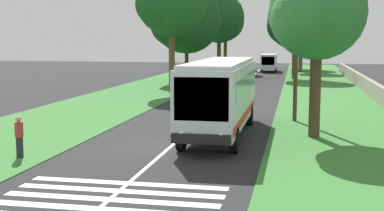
{
  "coord_description": "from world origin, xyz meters",
  "views": [
    {
      "loc": [
        -22.3,
        -5.43,
        4.84
      ],
      "look_at": [
        2.25,
        -0.54,
        1.6
      ],
      "focal_mm": 48.89,
      "sensor_mm": 36.0,
      "label": 1
    }
  ],
  "objects_px": {
    "trailing_car_0": "(207,88)",
    "utility_pole": "(296,43)",
    "trailing_car_3": "(239,70)",
    "coach_bus": "(221,93)",
    "roadside_tree_left_3": "(185,21)",
    "trailing_car_1": "(219,81)",
    "roadside_tree_right_1": "(315,15)",
    "trailing_minibus_0": "(269,61)",
    "pedestrian": "(19,136)",
    "roadside_tree_left_0": "(217,19)",
    "roadside_tree_right_3": "(300,25)",
    "roadside_tree_right_0": "(296,30)",
    "roadside_tree_left_1": "(171,2)",
    "trailing_car_2": "(229,75)",
    "roadside_tree_left_2": "(225,23)",
    "roadside_tree_right_2": "(293,23)"
  },
  "relations": [
    {
      "from": "roadside_tree_right_1",
      "to": "trailing_car_1",
      "type": "bearing_deg",
      "value": 18.15
    },
    {
      "from": "coach_bus",
      "to": "roadside_tree_left_2",
      "type": "distance_m",
      "value": 57.77
    },
    {
      "from": "trailing_car_2",
      "to": "trailing_minibus_0",
      "type": "xyz_separation_m",
      "value": [
        17.64,
        -3.54,
        0.88
      ]
    },
    {
      "from": "trailing_car_0",
      "to": "roadside_tree_right_0",
      "type": "xyz_separation_m",
      "value": [
        40.29,
        -7.23,
        5.47
      ]
    },
    {
      "from": "trailing_car_0",
      "to": "utility_pole",
      "type": "bearing_deg",
      "value": -149.37
    },
    {
      "from": "coach_bus",
      "to": "roadside_tree_right_1",
      "type": "height_order",
      "value": "roadside_tree_right_1"
    },
    {
      "from": "roadside_tree_right_0",
      "to": "coach_bus",
      "type": "bearing_deg",
      "value": 176.5
    },
    {
      "from": "pedestrian",
      "to": "trailing_minibus_0",
      "type": "bearing_deg",
      "value": -7.0
    },
    {
      "from": "roadside_tree_left_0",
      "to": "roadside_tree_left_1",
      "type": "relative_size",
      "value": 0.99
    },
    {
      "from": "roadside_tree_right_3",
      "to": "roadside_tree_right_1",
      "type": "bearing_deg",
      "value": -179.6
    },
    {
      "from": "trailing_car_0",
      "to": "roadside_tree_left_1",
      "type": "distance_m",
      "value": 8.36
    },
    {
      "from": "utility_pole",
      "to": "trailing_car_1",
      "type": "bearing_deg",
      "value": 20.03
    },
    {
      "from": "trailing_car_1",
      "to": "trailing_minibus_0",
      "type": "xyz_separation_m",
      "value": [
        25.21,
        -3.57,
        0.88
      ]
    },
    {
      "from": "roadside_tree_right_1",
      "to": "pedestrian",
      "type": "bearing_deg",
      "value": 120.8
    },
    {
      "from": "trailing_minibus_0",
      "to": "roadside_tree_left_2",
      "type": "xyz_separation_m",
      "value": [
        6.44,
        7.39,
        5.62
      ]
    },
    {
      "from": "coach_bus",
      "to": "roadside_tree_left_1",
      "type": "distance_m",
      "value": 21.68
    },
    {
      "from": "roadside_tree_right_1",
      "to": "utility_pole",
      "type": "bearing_deg",
      "value": 9.82
    },
    {
      "from": "coach_bus",
      "to": "roadside_tree_left_0",
      "type": "bearing_deg",
      "value": 8.74
    },
    {
      "from": "roadside_tree_left_3",
      "to": "pedestrian",
      "type": "xyz_separation_m",
      "value": [
        -37.14,
        -1.04,
        -5.78
      ]
    },
    {
      "from": "trailing_car_1",
      "to": "roadside_tree_left_0",
      "type": "distance_m",
      "value": 23.94
    },
    {
      "from": "trailing_car_0",
      "to": "utility_pole",
      "type": "distance_m",
      "value": 14.88
    },
    {
      "from": "roadside_tree_right_3",
      "to": "pedestrian",
      "type": "height_order",
      "value": "roadside_tree_right_3"
    },
    {
      "from": "roadside_tree_right_1",
      "to": "roadside_tree_left_3",
      "type": "bearing_deg",
      "value": 22.87
    },
    {
      "from": "trailing_car_0",
      "to": "trailing_car_1",
      "type": "bearing_deg",
      "value": 0.54
    },
    {
      "from": "trailing_car_1",
      "to": "trailing_minibus_0",
      "type": "height_order",
      "value": "trailing_minibus_0"
    },
    {
      "from": "roadside_tree_left_2",
      "to": "pedestrian",
      "type": "relative_size",
      "value": 6.08
    },
    {
      "from": "roadside_tree_right_1",
      "to": "pedestrian",
      "type": "xyz_separation_m",
      "value": [
        -6.97,
        11.69,
        -5.04
      ]
    },
    {
      "from": "roadside_tree_left_1",
      "to": "roadside_tree_right_2",
      "type": "distance_m",
      "value": 20.44
    },
    {
      "from": "trailing_car_3",
      "to": "utility_pole",
      "type": "xyz_separation_m",
      "value": [
        -36.96,
        -7.28,
        3.9
      ]
    },
    {
      "from": "trailing_car_0",
      "to": "trailing_minibus_0",
      "type": "distance_m",
      "value": 33.33
    },
    {
      "from": "trailing_minibus_0",
      "to": "roadside_tree_right_1",
      "type": "bearing_deg",
      "value": -174.71
    },
    {
      "from": "roadside_tree_right_2",
      "to": "roadside_tree_left_3",
      "type": "bearing_deg",
      "value": 120.02
    },
    {
      "from": "roadside_tree_left_0",
      "to": "roadside_tree_right_1",
      "type": "relative_size",
      "value": 1.33
    },
    {
      "from": "roadside_tree_left_1",
      "to": "roadside_tree_left_3",
      "type": "bearing_deg",
      "value": 5.47
    },
    {
      "from": "trailing_car_3",
      "to": "coach_bus",
      "type": "bearing_deg",
      "value": -175.03
    },
    {
      "from": "trailing_car_0",
      "to": "pedestrian",
      "type": "relative_size",
      "value": 2.54
    },
    {
      "from": "trailing_car_3",
      "to": "roadside_tree_right_2",
      "type": "height_order",
      "value": "roadside_tree_right_2"
    },
    {
      "from": "roadside_tree_left_3",
      "to": "trailing_car_0",
      "type": "bearing_deg",
      "value": -160.6
    },
    {
      "from": "trailing_car_3",
      "to": "roadside_tree_right_3",
      "type": "relative_size",
      "value": 0.45
    },
    {
      "from": "roadside_tree_right_0",
      "to": "pedestrian",
      "type": "bearing_deg",
      "value": 170.51
    },
    {
      "from": "trailing_car_1",
      "to": "roadside_tree_left_0",
      "type": "bearing_deg",
      "value": 9.07
    },
    {
      "from": "trailing_car_0",
      "to": "roadside_tree_left_3",
      "type": "height_order",
      "value": "roadside_tree_left_3"
    },
    {
      "from": "utility_pole",
      "to": "trailing_minibus_0",
      "type": "bearing_deg",
      "value": 4.8
    },
    {
      "from": "trailing_car_2",
      "to": "roadside_tree_left_2",
      "type": "bearing_deg",
      "value": 9.07
    },
    {
      "from": "coach_bus",
      "to": "trailing_car_0",
      "type": "xyz_separation_m",
      "value": [
        17.48,
        3.7,
        -1.48
      ]
    },
    {
      "from": "coach_bus",
      "to": "roadside_tree_right_3",
      "type": "height_order",
      "value": "roadside_tree_right_3"
    },
    {
      "from": "coach_bus",
      "to": "roadside_tree_left_3",
      "type": "relative_size",
      "value": 1.05
    },
    {
      "from": "roadside_tree_left_0",
      "to": "roadside_tree_left_3",
      "type": "xyz_separation_m",
      "value": [
        -17.59,
        0.89,
        -0.76
      ]
    },
    {
      "from": "coach_bus",
      "to": "roadside_tree_right_1",
      "type": "bearing_deg",
      "value": -85.97
    },
    {
      "from": "trailing_car_0",
      "to": "roadside_tree_right_0",
      "type": "bearing_deg",
      "value": -10.18
    }
  ]
}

